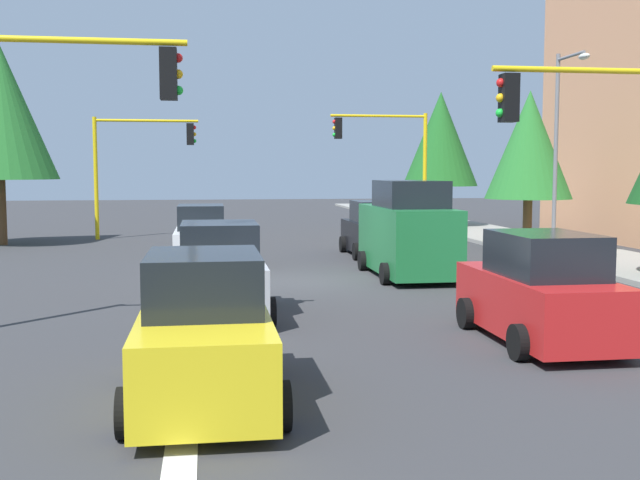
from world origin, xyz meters
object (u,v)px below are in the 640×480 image
Objects in this scene: traffic_signal_far_left at (388,149)px; traffic_signal_near_right at (41,121)px; car_yellow at (204,336)px; traffic_signal_far_right at (138,153)px; street_lamp_curbside at (562,132)px; tree_roadside_far at (440,139)px; car_black at (375,231)px; delivery_van_green at (408,232)px; car_silver at (220,275)px; tree_roadside_mid at (529,145)px; car_red at (540,292)px; car_white at (201,239)px; traffic_signal_near_left at (613,138)px.

traffic_signal_far_left is 23.02m from traffic_signal_near_right.
traffic_signal_far_left is 26.38m from car_yellow.
traffic_signal_far_right is 0.77× the size of street_lamp_curbside.
street_lamp_curbside is at bearing 140.34° from car_yellow.
tree_roadside_far is (-14.39, 0.30, 0.34)m from street_lamp_curbside.
street_lamp_curbside is 7.19m from car_black.
traffic_signal_far_left is 14.10m from delivery_van_green.
traffic_signal_far_right is at bearing -124.97° from street_lamp_curbside.
traffic_signal_far_right is at bearing -170.31° from car_silver.
traffic_signal_near_right reaches higher than car_yellow.
car_red is (16.09, -6.84, -3.16)m from tree_roadside_mid.
traffic_signal_near_right is 1.44× the size of car_yellow.
car_white is at bearing -40.26° from tree_roadside_far.
street_lamp_curbside is 1.72× the size of car_red.
tree_roadside_far is 1.84× the size of car_yellow.
car_white is at bearing 163.31° from traffic_signal_near_right.
traffic_signal_far_right is at bearing -165.28° from car_white.
traffic_signal_far_left is 1.06× the size of traffic_signal_far_right.
delivery_van_green is at bearing 134.24° from car_silver.
traffic_signal_near_right is 21.02m from tree_roadside_mid.
delivery_van_green is at bearing 126.40° from traffic_signal_near_right.
delivery_van_green is (13.57, -2.67, -2.76)m from traffic_signal_far_left.
traffic_signal_far_left is at bearing 156.71° from car_silver.
traffic_signal_near_right is 1.37× the size of car_red.
car_silver is (18.89, -8.13, -3.15)m from traffic_signal_far_left.
tree_roadside_far is at bearing 136.50° from traffic_signal_far_left.
tree_roadside_mid is (-14.00, 15.68, 0.09)m from traffic_signal_near_right.
car_white is 1.03× the size of car_silver.
street_lamp_curbside is 19.02m from car_yellow.
traffic_signal_far_left is 1.40× the size of car_red.
traffic_signal_far_left is at bearing 163.60° from car_black.
traffic_signal_near_left is 7.35m from delivery_van_green.
traffic_signal_far_right reaches higher than car_red.
traffic_signal_far_right is 12.47m from car_black.
street_lamp_curbside is 1.13× the size of tree_roadside_mid.
traffic_signal_far_left is 0.92× the size of tree_roadside_mid.
car_black is at bearing 151.90° from car_silver.
tree_roadside_mid is at bearing 137.40° from delivery_van_green.
tree_roadside_mid is at bearing 169.67° from street_lamp_curbside.
car_white is 14.19m from car_yellow.
car_silver is (-3.20, -5.59, -0.00)m from car_red.
car_silver is at bearing 108.77° from traffic_signal_near_right.
traffic_signal_near_right is 0.78× the size of tree_roadside_far.
traffic_signal_near_left is at bearing 119.80° from car_yellow.
traffic_signal_near_left is 14.67m from tree_roadside_mid.
car_black is 1.11× the size of car_silver.
tree_roadside_far reaches higher than car_yellow.
traffic_signal_far_left is at bearing 141.05° from car_white.
traffic_signal_near_right is at bearing -90.00° from traffic_signal_near_left.
car_yellow is at bearing -23.03° from tree_roadside_far.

